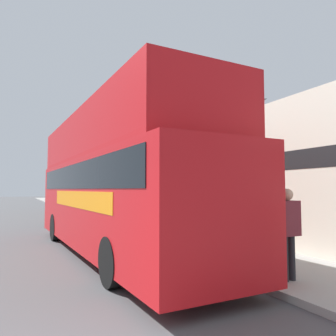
{
  "coord_description": "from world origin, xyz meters",
  "views": [
    {
      "loc": [
        0.81,
        -2.65,
        1.96
      ],
      "look_at": [
        4.86,
        5.9,
        2.57
      ],
      "focal_mm": 35.0,
      "sensor_mm": 36.0,
      "label": 1
    }
  ],
  "objects": [
    {
      "name": "lamp_post_second",
      "position": [
        5.69,
        14.26,
        3.33
      ],
      "size": [
        0.35,
        0.35,
        4.61
      ],
      "color": "black",
      "rests_on": "sidewalk"
    },
    {
      "name": "lamp_post_nearest",
      "position": [
        5.8,
        4.71,
        3.34
      ],
      "size": [
        0.35,
        0.35,
        4.64
      ],
      "color": "black",
      "rests_on": "sidewalk"
    },
    {
      "name": "sidewalk",
      "position": [
        6.64,
        18.0,
        0.07
      ],
      "size": [
        2.95,
        108.0,
        0.14
      ],
      "color": "#999993",
      "rests_on": "ground_plane"
    },
    {
      "name": "pedestrian_second",
      "position": [
        5.82,
        2.31,
        1.24
      ],
      "size": [
        0.48,
        0.26,
        1.83
      ],
      "color": "#232328",
      "rests_on": "sidewalk"
    },
    {
      "name": "brick_terrace_rear",
      "position": [
        11.11,
        20.51,
        4.2
      ],
      "size": [
        6.0,
        16.87,
        8.39
      ],
      "color": "brown",
      "rests_on": "ground_plane"
    },
    {
      "name": "parked_car_ahead_of_bus",
      "position": [
        4.0,
        15.4,
        0.65
      ],
      "size": [
        2.05,
        4.11,
        1.36
      ],
      "rotation": [
        0.0,
        0.0,
        -0.06
      ],
      "color": "black",
      "rests_on": "ground_plane"
    },
    {
      "name": "lamp_post_third",
      "position": [
        5.7,
        23.81,
        3.32
      ],
      "size": [
        0.35,
        0.35,
        4.6
      ],
      "color": "black",
      "rests_on": "sidewalk"
    },
    {
      "name": "tour_bus",
      "position": [
        3.57,
        7.31,
        1.84
      ],
      "size": [
        2.96,
        11.36,
        4.21
      ],
      "rotation": [
        0.0,
        0.0,
        0.05
      ],
      "color": "red",
      "rests_on": "ground_plane"
    }
  ]
}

